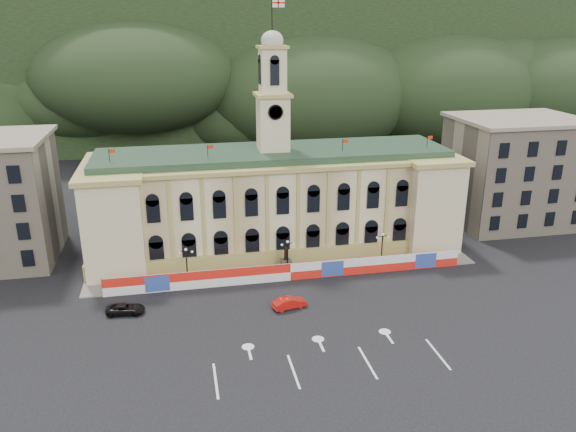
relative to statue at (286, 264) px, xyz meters
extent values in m
plane|color=black|center=(0.00, -18.00, -1.19)|extent=(260.00, 260.00, 0.00)
cube|color=black|center=(0.00, 112.00, 20.81)|extent=(230.00, 70.00, 44.00)
cube|color=#595651|center=(35.00, 92.00, 28.81)|extent=(22.00, 8.00, 14.00)
cube|color=#595651|center=(-48.00, 90.00, 24.81)|extent=(16.00, 7.00, 10.00)
cube|color=beige|center=(0.00, 10.00, 5.81)|extent=(55.00, 15.00, 14.00)
cube|color=tan|center=(0.00, 2.20, 0.01)|extent=(56.00, 0.80, 2.40)
cube|color=tan|center=(0.00, 10.00, 13.11)|extent=(56.20, 16.20, 0.60)
cube|color=#29452F|center=(0.00, 10.00, 13.81)|extent=(53.00, 13.00, 1.20)
cube|color=beige|center=(-23.50, 9.00, 5.81)|extent=(8.00, 17.00, 14.00)
cube|color=beige|center=(23.50, 9.00, 5.81)|extent=(8.00, 17.00, 14.00)
cube|color=beige|center=(0.00, 10.00, 18.41)|extent=(4.40, 4.40, 8.00)
cube|color=tan|center=(0.00, 10.00, 22.61)|extent=(5.20, 5.20, 0.50)
cube|color=beige|center=(0.00, 10.00, 25.91)|extent=(3.60, 3.60, 6.50)
cube|color=tan|center=(0.00, 10.00, 29.31)|extent=(4.20, 4.20, 0.40)
cylinder|color=black|center=(0.00, 7.70, 20.41)|extent=(2.20, 0.20, 2.20)
ellipsoid|color=beige|center=(0.00, 10.00, 30.21)|extent=(3.20, 3.20, 2.72)
cylinder|color=black|center=(0.00, 10.00, 33.41)|extent=(0.12, 0.12, 5.00)
cube|color=white|center=(0.90, 10.00, 35.21)|extent=(1.80, 0.04, 1.20)
cube|color=red|center=(0.90, 9.97, 35.21)|extent=(1.80, 0.02, 0.22)
cube|color=red|center=(0.90, 9.97, 35.21)|extent=(0.22, 0.02, 1.20)
cube|color=#B5A68B|center=(43.00, 13.00, 7.81)|extent=(20.00, 16.00, 18.00)
cube|color=gray|center=(43.00, 13.00, 17.11)|extent=(21.00, 17.00, 0.60)
cube|color=red|center=(0.00, -3.00, 0.06)|extent=(50.00, 0.25, 2.50)
cube|color=#314CA5|center=(-18.00, -3.14, 0.06)|extent=(3.20, 0.05, 2.20)
cube|color=#314CA5|center=(6.00, -3.14, 0.06)|extent=(3.20, 0.05, 2.20)
cube|color=#314CA5|center=(20.00, -3.14, 0.06)|extent=(3.20, 0.05, 2.20)
cube|color=slate|center=(0.00, -0.25, -1.11)|extent=(56.00, 5.50, 0.16)
cube|color=#595651|center=(0.00, 0.00, -0.29)|extent=(1.40, 1.40, 1.80)
cylinder|color=black|center=(0.00, 0.00, 1.41)|extent=(0.60, 0.60, 1.60)
sphere|color=black|center=(0.00, 0.00, 2.31)|extent=(0.44, 0.44, 0.44)
cylinder|color=black|center=(-14.00, -1.00, -1.04)|extent=(0.44, 0.44, 0.30)
cylinder|color=black|center=(-14.00, -1.00, 1.21)|extent=(0.18, 0.18, 4.80)
cube|color=black|center=(-14.00, -1.00, 3.51)|extent=(1.60, 0.08, 0.08)
sphere|color=silver|center=(-14.80, -1.00, 3.36)|extent=(0.36, 0.36, 0.36)
sphere|color=silver|center=(-13.20, -1.00, 3.36)|extent=(0.36, 0.36, 0.36)
sphere|color=silver|center=(-14.00, -1.00, 3.76)|extent=(0.40, 0.40, 0.40)
cylinder|color=black|center=(0.00, -1.00, -1.04)|extent=(0.44, 0.44, 0.30)
cylinder|color=black|center=(0.00, -1.00, 1.21)|extent=(0.18, 0.18, 4.80)
cube|color=black|center=(0.00, -1.00, 3.51)|extent=(1.60, 0.08, 0.08)
sphere|color=silver|center=(-0.80, -1.00, 3.36)|extent=(0.36, 0.36, 0.36)
sphere|color=silver|center=(0.80, -1.00, 3.36)|extent=(0.36, 0.36, 0.36)
sphere|color=silver|center=(0.00, -1.00, 3.76)|extent=(0.40, 0.40, 0.40)
cylinder|color=black|center=(14.00, -1.00, -1.04)|extent=(0.44, 0.44, 0.30)
cylinder|color=black|center=(14.00, -1.00, 1.21)|extent=(0.18, 0.18, 4.80)
cube|color=black|center=(14.00, -1.00, 3.51)|extent=(1.60, 0.08, 0.08)
sphere|color=silver|center=(13.20, -1.00, 3.36)|extent=(0.36, 0.36, 0.36)
sphere|color=silver|center=(14.80, -1.00, 3.36)|extent=(0.36, 0.36, 0.36)
sphere|color=silver|center=(14.00, -1.00, 3.76)|extent=(0.40, 0.40, 0.40)
imported|color=red|center=(-1.73, -10.74, -0.47)|extent=(3.42, 5.03, 1.44)
imported|color=black|center=(-21.78, -8.16, -0.54)|extent=(3.13, 5.09, 1.29)
camera|label=1|loc=(-14.31, -72.06, 33.14)|focal=35.00mm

